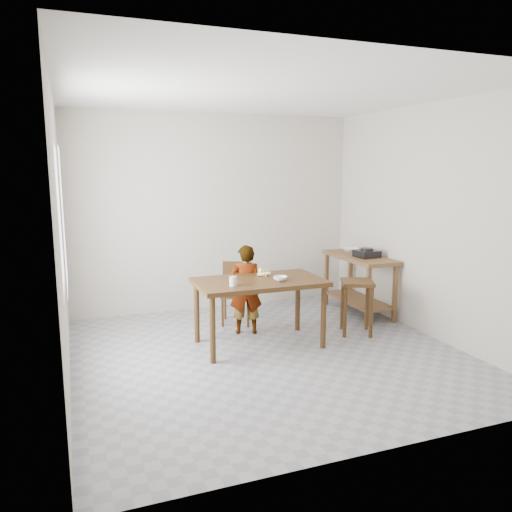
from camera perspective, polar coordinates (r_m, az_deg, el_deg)
name	(u,v)px	position (r m, az deg, el deg)	size (l,w,h in m)	color
floor	(269,356)	(5.45, 1.51, -11.32)	(4.00, 4.00, 0.04)	gray
ceiling	(270,89)	(5.13, 1.66, 18.50)	(4.00, 4.00, 0.04)	white
wall_back	(215,212)	(7.01, -4.69, 4.98)	(4.00, 0.04, 2.70)	beige
wall_front	(387,264)	(3.35, 14.75, -0.86)	(4.00, 0.04, 2.70)	beige
wall_left	(58,238)	(4.74, -21.68, 1.87)	(0.04, 4.00, 2.70)	beige
wall_right	(430,221)	(6.16, 19.29, 3.76)	(0.04, 4.00, 2.70)	beige
window_pane	(63,219)	(4.92, -21.18, 3.94)	(0.02, 1.10, 1.30)	white
dining_table	(259,313)	(5.58, 0.36, -6.50)	(1.40, 0.80, 0.75)	#3C2610
prep_counter	(359,284)	(6.94, 11.64, -3.20)	(0.50, 1.20, 0.80)	brown
child	(246,290)	(5.94, -1.20, -3.86)	(0.39, 0.26, 1.08)	white
dining_chair	(236,294)	(6.36, -2.28, -4.33)	(0.37, 0.37, 0.77)	#3C2610
stool	(356,307)	(6.11, 11.41, -5.75)	(0.37, 0.37, 0.65)	#3C2610
glass_tumbler	(233,281)	(5.20, -2.62, -2.89)	(0.08, 0.08, 0.10)	silver
small_bowl	(280,278)	(5.45, 2.78, -2.57)	(0.15, 0.15, 0.05)	white
banana	(264,274)	(5.67, 0.90, -2.02)	(0.17, 0.12, 0.06)	#D7CD4F
serving_bowl	(350,250)	(7.12, 10.71, 0.69)	(0.23, 0.23, 0.06)	white
gas_burner	(367,254)	(6.75, 12.55, 0.26)	(0.27, 0.27, 0.09)	black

